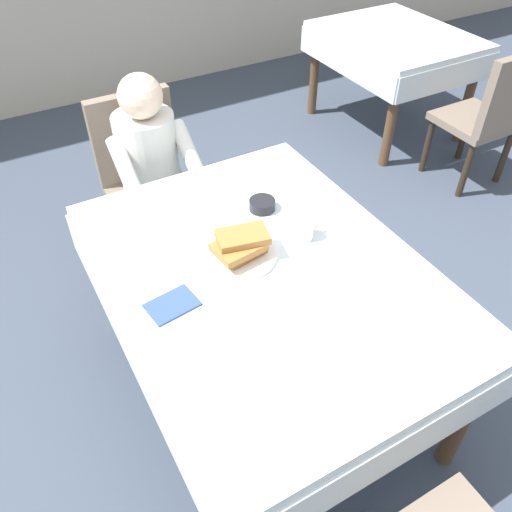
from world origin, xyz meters
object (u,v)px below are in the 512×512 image
at_px(chair_diner, 144,172).
at_px(background_chair_empty, 491,112).
at_px(knife_right_of_plate, 286,243).
at_px(background_table_far, 394,49).
at_px(bowl_butter, 262,205).
at_px(diner_person, 151,163).
at_px(plate_breakfast, 240,255).
at_px(dining_table_main, 266,286).
at_px(breakfast_stack, 241,245).
at_px(spoon_near_edge, 293,305).
at_px(cup_coffee, 305,229).
at_px(fork_left_of_plate, 197,276).

xyz_separation_m(chair_diner, background_chair_empty, (2.16, -0.43, 0.00)).
xyz_separation_m(knife_right_of_plate, background_table_far, (1.95, 1.60, -0.12)).
relative_size(chair_diner, knife_right_of_plate, 4.65).
bearing_deg(bowl_butter, diner_person, 109.51).
bearing_deg(plate_breakfast, dining_table_main, -64.50).
height_order(breakfast_stack, knife_right_of_plate, breakfast_stack).
xyz_separation_m(breakfast_stack, spoon_near_edge, (0.04, -0.30, -0.06)).
bearing_deg(cup_coffee, chair_diner, 105.15).
bearing_deg(spoon_near_edge, diner_person, 103.54).
bearing_deg(plate_breakfast, fork_left_of_plate, -173.99).
relative_size(breakfast_stack, background_chair_empty, 0.25).
distance_m(chair_diner, knife_right_of_plate, 1.12).
distance_m(dining_table_main, plate_breakfast, 0.15).
bearing_deg(bowl_butter, chair_diner, 106.10).
xyz_separation_m(cup_coffee, background_table_far, (1.87, 1.61, -0.16)).
xyz_separation_m(dining_table_main, knife_right_of_plate, (0.14, 0.09, 0.09)).
height_order(dining_table_main, spoon_near_edge, spoon_near_edge).
distance_m(diner_person, spoon_near_edge, 1.22).
bearing_deg(dining_table_main, fork_left_of_plate, 159.96).
relative_size(cup_coffee, knife_right_of_plate, 0.57).
xyz_separation_m(diner_person, fork_left_of_plate, (-0.17, -0.93, 0.07)).
bearing_deg(bowl_butter, cup_coffee, -78.20).
distance_m(diner_person, background_chair_empty, 2.18).
xyz_separation_m(spoon_near_edge, background_chair_empty, (2.10, 0.94, -0.21)).
bearing_deg(cup_coffee, diner_person, 107.54).
bearing_deg(knife_right_of_plate, spoon_near_edge, 150.53).
bearing_deg(fork_left_of_plate, cup_coffee, -89.69).
xyz_separation_m(chair_diner, knife_right_of_plate, (0.21, -1.08, 0.21)).
relative_size(dining_table_main, bowl_butter, 13.85).
xyz_separation_m(cup_coffee, bowl_butter, (-0.05, 0.24, -0.02)).
xyz_separation_m(chair_diner, plate_breakfast, (0.02, -1.06, 0.22)).
height_order(chair_diner, bowl_butter, chair_diner).
distance_m(chair_diner, cup_coffee, 1.15).
distance_m(knife_right_of_plate, background_table_far, 2.53).
relative_size(dining_table_main, diner_person, 1.36).
height_order(cup_coffee, bowl_butter, cup_coffee).
distance_m(chair_diner, breakfast_stack, 1.10).
height_order(dining_table_main, diner_person, diner_person).
bearing_deg(chair_diner, background_chair_empty, 168.80).
relative_size(dining_table_main, chair_diner, 1.64).
xyz_separation_m(plate_breakfast, background_chair_empty, (2.14, 0.63, -0.22)).
relative_size(fork_left_of_plate, knife_right_of_plate, 0.90).
height_order(plate_breakfast, background_chair_empty, background_chair_empty).
distance_m(spoon_near_edge, background_chair_empty, 2.31).
height_order(spoon_near_edge, background_chair_empty, background_chair_empty).
xyz_separation_m(fork_left_of_plate, background_table_far, (2.33, 1.60, -0.12)).
bearing_deg(background_chair_empty, cup_coffee, -160.57).
height_order(knife_right_of_plate, background_chair_empty, background_chair_empty).
relative_size(chair_diner, breakfast_stack, 4.07).
bearing_deg(diner_person, knife_right_of_plate, 102.84).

